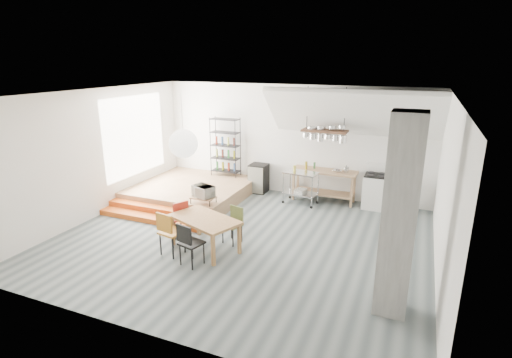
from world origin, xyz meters
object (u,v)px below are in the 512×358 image
at_px(dining_table, 205,222).
at_px(stove, 375,191).
at_px(mini_fridge, 259,178).
at_px(rolling_cart, 301,183).

bearing_deg(dining_table, stove, 73.58).
distance_m(stove, mini_fridge, 3.40).
distance_m(rolling_cart, mini_fridge, 1.55).
height_order(dining_table, mini_fridge, mini_fridge).
height_order(rolling_cart, mini_fridge, rolling_cart).
bearing_deg(mini_fridge, dining_table, -84.26).
bearing_deg(dining_table, rolling_cart, 93.95).
xyz_separation_m(stove, rolling_cart, (-1.94, -0.46, 0.11)).
bearing_deg(rolling_cart, stove, 20.87).
xyz_separation_m(dining_table, rolling_cart, (1.07, 3.46, -0.04)).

